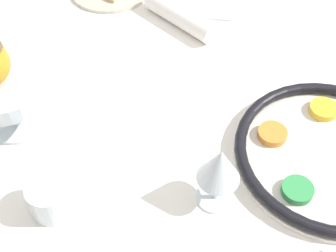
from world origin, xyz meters
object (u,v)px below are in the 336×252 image
object	(u,v)px
wine_glass	(219,167)
fruit_stand	(5,86)
cup_near	(50,198)
napkin_roll	(181,16)
seder_plate	(329,154)

from	to	relation	value
wine_glass	fruit_stand	size ratio (longest dim) A/B	0.71
wine_glass	cup_near	distance (m)	0.27
napkin_roll	cup_near	size ratio (longest dim) A/B	2.75
seder_plate	fruit_stand	world-z (taller)	fruit_stand
cup_near	napkin_roll	bearing A→B (deg)	-89.83
fruit_stand	cup_near	xyz separation A→B (m)	(-0.16, 0.13, -0.07)
wine_glass	fruit_stand	distance (m)	0.39
napkin_roll	cup_near	world-z (taller)	cup_near
wine_glass	seder_plate	bearing A→B (deg)	-134.02
cup_near	wine_glass	bearing A→B (deg)	-151.53
napkin_roll	fruit_stand	bearing A→B (deg)	68.02
napkin_roll	cup_near	xyz separation A→B (m)	(-0.00, 0.52, 0.01)
fruit_stand	wine_glass	bearing A→B (deg)	179.90
wine_glass	cup_near	xyz separation A→B (m)	(0.23, 0.12, -0.06)
napkin_roll	wine_glass	bearing A→B (deg)	120.53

